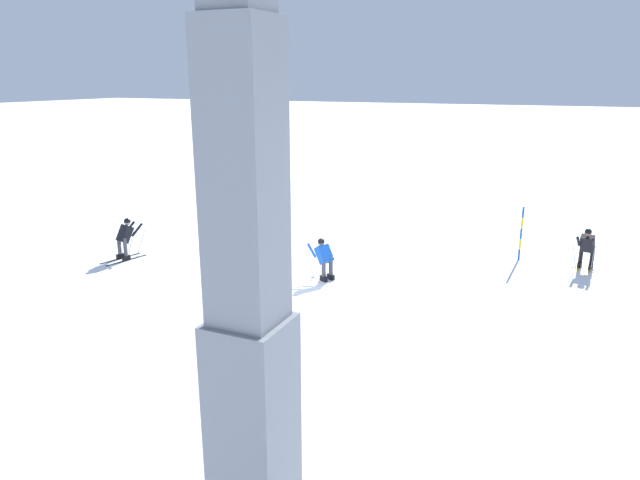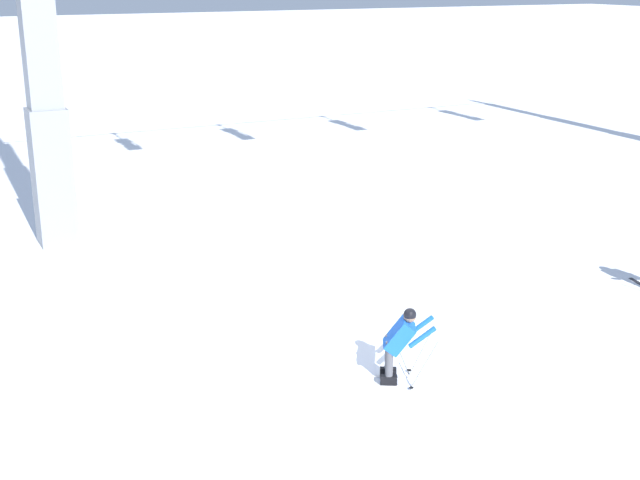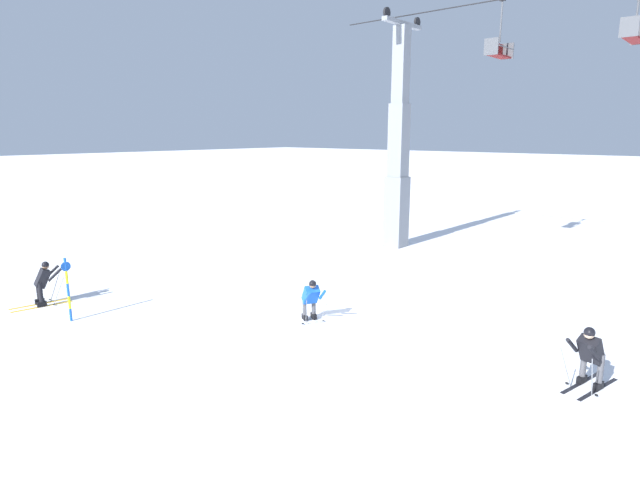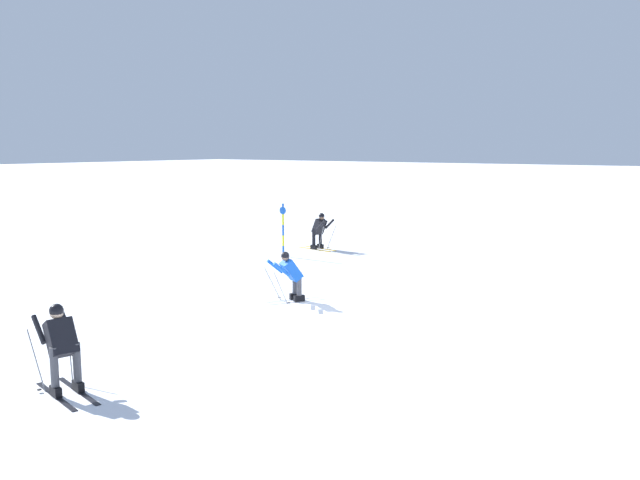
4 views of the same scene
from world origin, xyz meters
TOP-DOWN VIEW (x-y plane):
  - ground_plane at (0.00, 0.00)m, footprint 260.00×260.00m
  - skier_carving_main at (-0.23, -1.26)m, footprint 1.68×1.26m
  - lift_tower_near at (-3.86, 9.12)m, footprint 0.91×3.03m
  - trail_marker_pole at (-5.70, -5.90)m, footprint 0.07×0.28m
  - skier_distant_uphill at (7.04, -0.33)m, footprint 0.93×1.69m
  - skier_distant_downhill at (-7.82, -5.79)m, footprint 0.86×1.84m

SIDE VIEW (x-z plane):
  - ground_plane at x=0.00m, z-range 0.00..0.00m
  - skier_carving_main at x=-0.23m, z-range 0.02..1.46m
  - skier_distant_downhill at x=-7.82m, z-range 0.04..1.58m
  - skier_distant_uphill at x=7.04m, z-range 0.04..1.62m
  - trail_marker_pole at x=-5.70m, z-range 0.08..2.01m
  - lift_tower_near at x=-3.86m, z-range -0.96..9.86m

